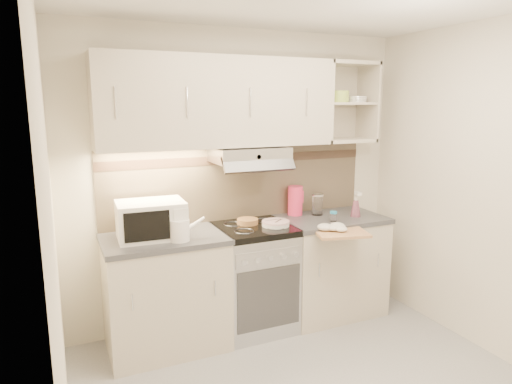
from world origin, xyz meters
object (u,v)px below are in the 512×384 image
(electric_range, at_px, (254,277))
(glass_jar, at_px, (317,204))
(microwave, at_px, (151,220))
(cutting_board, at_px, (340,232))
(plate_stack, at_px, (276,223))
(spray_bottle, at_px, (356,206))
(pink_pitcher, at_px, (295,200))
(watering_can, at_px, (181,229))

(electric_range, relative_size, glass_jar, 4.70)
(microwave, distance_m, glass_jar, 1.52)
(microwave, height_order, cutting_board, microwave)
(microwave, height_order, plate_stack, microwave)
(microwave, height_order, spray_bottle, microwave)
(electric_range, xyz_separation_m, glass_jar, (0.68, 0.11, 0.55))
(spray_bottle, height_order, cutting_board, spray_bottle)
(pink_pitcher, bearing_deg, watering_can, -158.61)
(pink_pitcher, relative_size, spray_bottle, 1.10)
(microwave, xyz_separation_m, pink_pitcher, (1.33, 0.19, -0.01))
(electric_range, relative_size, microwave, 1.77)
(pink_pitcher, bearing_deg, plate_stack, -136.46)
(pink_pitcher, relative_size, glass_jar, 1.38)
(watering_can, bearing_deg, electric_range, 2.52)
(watering_can, xyz_separation_m, spray_bottle, (1.61, 0.07, 0.01))
(plate_stack, xyz_separation_m, spray_bottle, (0.79, -0.01, 0.07))
(pink_pitcher, bearing_deg, electric_range, -153.94)
(electric_range, xyz_separation_m, microwave, (-0.84, 0.01, 0.59))
(microwave, relative_size, pink_pitcher, 1.93)
(glass_jar, bearing_deg, plate_stack, -160.05)
(electric_range, bearing_deg, plate_stack, -24.44)
(plate_stack, bearing_deg, watering_can, -174.44)
(plate_stack, bearing_deg, microwave, 175.29)
(microwave, distance_m, pink_pitcher, 1.34)
(electric_range, xyz_separation_m, cutting_board, (0.60, -0.35, 0.42))
(watering_can, height_order, spray_bottle, watering_can)
(electric_range, xyz_separation_m, watering_can, (-0.66, -0.15, 0.54))
(cutting_board, bearing_deg, spray_bottle, 52.14)
(cutting_board, bearing_deg, microwave, -179.59)
(plate_stack, relative_size, pink_pitcher, 0.87)
(electric_range, height_order, microwave, microwave)
(plate_stack, height_order, cutting_board, plate_stack)
(pink_pitcher, distance_m, spray_bottle, 0.54)
(electric_range, xyz_separation_m, plate_stack, (0.16, -0.07, 0.47))
(plate_stack, distance_m, cutting_board, 0.52)
(electric_range, height_order, pink_pitcher, pink_pitcher)
(glass_jar, bearing_deg, electric_range, -170.53)
(microwave, bearing_deg, pink_pitcher, 10.83)
(watering_can, distance_m, glass_jar, 1.36)
(cutting_board, bearing_deg, glass_jar, 95.46)
(pink_pitcher, bearing_deg, cutting_board, -74.23)
(microwave, bearing_deg, cutting_board, -11.19)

